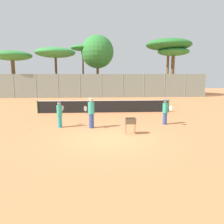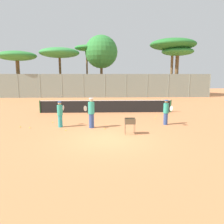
{
  "view_description": "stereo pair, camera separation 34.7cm",
  "coord_description": "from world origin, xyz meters",
  "px_view_note": "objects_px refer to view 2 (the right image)",
  "views": [
    {
      "loc": [
        -0.55,
        -10.61,
        3.22
      ],
      "look_at": [
        0.29,
        2.29,
        1.0
      ],
      "focal_mm": 35.0,
      "sensor_mm": 36.0,
      "label": 1
    },
    {
      "loc": [
        -0.21,
        -10.63,
        3.22
      ],
      "look_at": [
        0.29,
        2.29,
        1.0
      ],
      "focal_mm": 35.0,
      "sensor_mm": 36.0,
      "label": 2
    }
  ],
  "objects_px": {
    "tennis_net": "(106,106)",
    "parked_car": "(133,91)",
    "player_red_cap": "(166,112)",
    "player_yellow_shirt": "(91,112)",
    "ball_cart": "(130,122)",
    "player_white_outfit": "(60,114)"
  },
  "relations": [
    {
      "from": "player_red_cap",
      "to": "player_yellow_shirt",
      "type": "relative_size",
      "value": 0.88
    },
    {
      "from": "tennis_net",
      "to": "player_white_outfit",
      "type": "xyz_separation_m",
      "value": [
        -2.9,
        -5.17,
        0.27
      ]
    },
    {
      "from": "ball_cart",
      "to": "parked_car",
      "type": "bearing_deg",
      "value": 81.86
    },
    {
      "from": "player_white_outfit",
      "to": "parked_car",
      "type": "xyz_separation_m",
      "value": [
        7.38,
        21.04,
        -0.17
      ]
    },
    {
      "from": "ball_cart",
      "to": "parked_car",
      "type": "relative_size",
      "value": 0.21
    },
    {
      "from": "tennis_net",
      "to": "player_red_cap",
      "type": "relative_size",
      "value": 7.01
    },
    {
      "from": "tennis_net",
      "to": "player_red_cap",
      "type": "distance_m",
      "value": 6.11
    },
    {
      "from": "player_white_outfit",
      "to": "parked_car",
      "type": "bearing_deg",
      "value": -6.04
    },
    {
      "from": "player_yellow_shirt",
      "to": "parked_car",
      "type": "relative_size",
      "value": 0.44
    },
    {
      "from": "tennis_net",
      "to": "player_red_cap",
      "type": "bearing_deg",
      "value": -51.29
    },
    {
      "from": "player_white_outfit",
      "to": "ball_cart",
      "type": "height_order",
      "value": "player_white_outfit"
    },
    {
      "from": "parked_car",
      "to": "ball_cart",
      "type": "bearing_deg",
      "value": -98.14
    },
    {
      "from": "player_white_outfit",
      "to": "player_red_cap",
      "type": "bearing_deg",
      "value": -73.25
    },
    {
      "from": "tennis_net",
      "to": "parked_car",
      "type": "bearing_deg",
      "value": 74.24
    },
    {
      "from": "tennis_net",
      "to": "player_white_outfit",
      "type": "bearing_deg",
      "value": -119.28
    },
    {
      "from": "player_white_outfit",
      "to": "ball_cart",
      "type": "bearing_deg",
      "value": -100.58
    },
    {
      "from": "tennis_net",
      "to": "player_yellow_shirt",
      "type": "bearing_deg",
      "value": -100.04
    },
    {
      "from": "tennis_net",
      "to": "parked_car",
      "type": "height_order",
      "value": "parked_car"
    },
    {
      "from": "player_yellow_shirt",
      "to": "ball_cart",
      "type": "xyz_separation_m",
      "value": [
        2.17,
        -1.55,
        -0.29
      ]
    },
    {
      "from": "player_yellow_shirt",
      "to": "parked_car",
      "type": "height_order",
      "value": "player_yellow_shirt"
    },
    {
      "from": "player_red_cap",
      "to": "parked_car",
      "type": "bearing_deg",
      "value": 156.69
    },
    {
      "from": "player_white_outfit",
      "to": "ball_cart",
      "type": "xyz_separation_m",
      "value": [
        4.11,
        -1.82,
        -0.17
      ]
    }
  ]
}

